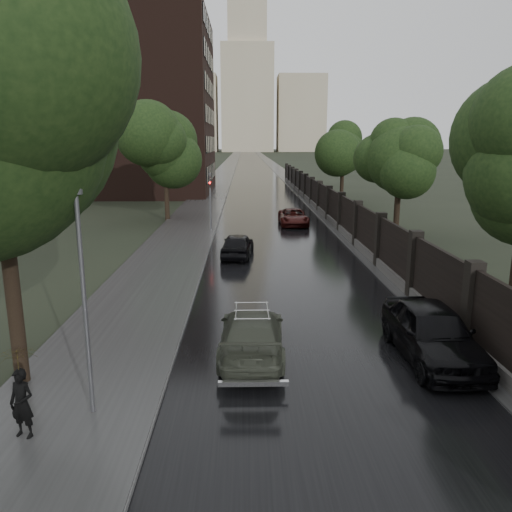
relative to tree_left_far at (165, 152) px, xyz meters
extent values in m
plane|color=black|center=(8.00, -30.00, -5.24)|extent=(800.00, 800.00, 0.00)
cube|color=black|center=(8.00, 160.00, -5.23)|extent=(8.00, 420.00, 0.02)
cube|color=#2D2D2D|center=(2.00, 160.00, -5.16)|extent=(4.00, 420.00, 0.16)
cube|color=#2D2D2D|center=(13.50, 160.00, -5.20)|extent=(3.00, 420.00, 0.08)
cube|color=#383533|center=(12.60, 2.00, -4.99)|extent=(0.40, 75.00, 0.50)
cube|color=black|center=(12.60, 2.00, -3.74)|extent=(0.15, 75.00, 2.00)
cube|color=black|center=(12.60, 40.00, -3.89)|extent=(0.45, 0.45, 2.70)
cylinder|color=black|center=(0.40, -27.00, -1.67)|extent=(0.36, 0.36, 7.15)
cylinder|color=black|center=(0.00, 0.00, -2.32)|extent=(0.36, 0.36, 5.85)
sphere|color=black|center=(0.00, 0.00, 0.02)|extent=(4.25, 4.25, 4.25)
cylinder|color=black|center=(15.50, -8.00, -2.48)|extent=(0.36, 0.36, 5.53)
sphere|color=black|center=(15.50, -8.00, -0.27)|extent=(4.08, 4.08, 4.08)
cylinder|color=black|center=(15.50, 10.00, -2.48)|extent=(0.36, 0.36, 5.53)
sphere|color=black|center=(15.50, 10.00, -0.27)|extent=(4.08, 4.08, 4.08)
cylinder|color=#59595E|center=(2.60, -28.50, -2.74)|extent=(0.10, 0.10, 5.00)
cube|color=#59595E|center=(2.60, -28.50, -0.19)|extent=(0.25, 0.12, 0.12)
cylinder|color=#59595E|center=(3.70, -5.00, -3.74)|extent=(0.12, 0.12, 3.00)
imported|color=#59595E|center=(3.70, -5.00, -1.74)|extent=(0.16, 0.20, 1.00)
sphere|color=#FF0C0C|center=(3.70, -5.15, -1.89)|extent=(0.14, 0.14, 0.14)
cube|color=black|center=(-10.00, 22.00, 4.76)|extent=(24.00, 18.00, 20.00)
cube|color=tan|center=(-24.00, 270.00, 16.76)|extent=(28.00, 22.00, 44.00)
cube|color=tan|center=(40.00, 270.00, 16.76)|extent=(28.00, 22.00, 44.00)
cube|color=tan|center=(8.00, 270.00, 24.76)|extent=(30.00, 30.00, 60.00)
cube|color=tan|center=(8.00, 270.00, 64.76)|extent=(22.00, 22.00, 40.00)
imported|color=#3D4134|center=(6.20, -25.22, -4.59)|extent=(1.97, 4.54, 1.30)
imported|color=black|center=(5.62, -12.66, -4.59)|extent=(1.91, 3.96, 1.31)
imported|color=black|center=(11.27, -25.62, -4.44)|extent=(2.00, 4.75, 1.60)
imported|color=#330D0B|center=(9.60, -2.38, -4.63)|extent=(2.03, 4.40, 1.22)
imported|color=black|center=(1.50, -29.45, -4.35)|extent=(0.61, 0.48, 1.46)
imported|color=black|center=(1.50, -29.45, -3.19)|extent=(1.05, 1.06, 0.78)
camera|label=1|loc=(6.01, -38.66, 0.79)|focal=35.00mm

